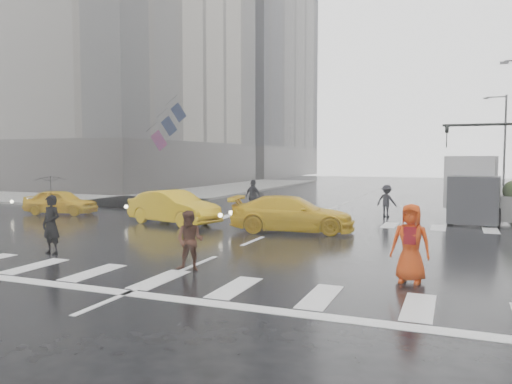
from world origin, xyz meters
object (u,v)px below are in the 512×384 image
at_px(pedestrian_brown, 190,241).
at_px(taxi_front, 61,202).
at_px(box_truck, 473,186).
at_px(taxi_mid, 174,207).
at_px(pedestrian_orange, 411,243).

distance_m(pedestrian_brown, taxi_front, 15.40).
distance_m(taxi_front, box_truck, 20.60).
height_order(taxi_front, taxi_mid, taxi_mid).
height_order(pedestrian_brown, pedestrian_orange, pedestrian_orange).
bearing_deg(box_truck, taxi_front, -158.32).
bearing_deg(box_truck, taxi_mid, -145.50).
bearing_deg(pedestrian_orange, pedestrian_brown, -165.20).
distance_m(pedestrian_brown, taxi_mid, 9.25).
bearing_deg(taxi_mid, box_truck, -45.64).
xyz_separation_m(pedestrian_brown, taxi_mid, (-5.15, 7.69, -0.05)).
relative_size(pedestrian_orange, taxi_front, 0.50).
height_order(pedestrian_orange, taxi_front, pedestrian_orange).
bearing_deg(taxi_front, taxi_mid, -107.40).
bearing_deg(pedestrian_orange, taxi_front, 162.22).
distance_m(pedestrian_orange, taxi_mid, 12.64).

